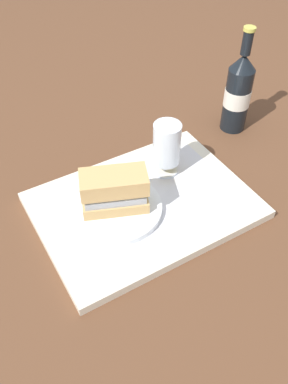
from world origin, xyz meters
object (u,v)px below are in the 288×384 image
object	(u,v)px
plate	(116,208)
sandwich	(116,190)
beer_bottle	(238,92)
beer_glass	(167,147)

from	to	relation	value
plate	sandwich	world-z (taller)	sandwich
plate	sandwich	distance (m)	0.05
plate	sandwich	size ratio (longest dim) A/B	1.32
plate	beer_bottle	distance (m)	0.44
sandwich	beer_glass	size ratio (longest dim) A/B	1.16
sandwich	beer_bottle	xyz separation A→B (m)	(0.41, 0.13, 0.03)
sandwich	plate	bearing A→B (deg)	180.00
plate	beer_bottle	world-z (taller)	beer_bottle
plate	beer_glass	xyz separation A→B (m)	(0.15, 0.05, 0.06)
plate	beer_bottle	xyz separation A→B (m)	(0.41, 0.13, 0.08)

